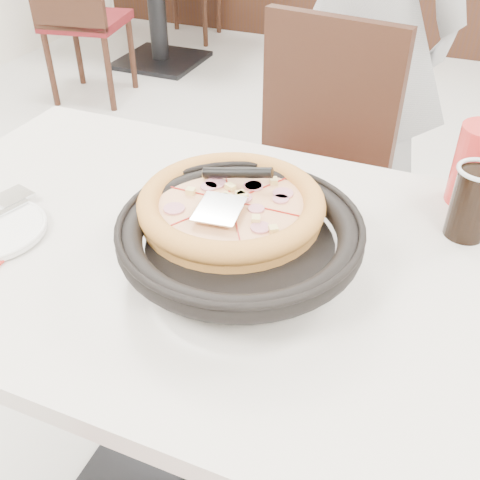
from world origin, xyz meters
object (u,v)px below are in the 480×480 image
at_px(pizza_pan, 240,244).
at_px(cola_glass, 472,205).
at_px(bg_table_left, 157,7).
at_px(pizza, 231,211).
at_px(bg_chair_left_near, 85,16).
at_px(main_table, 197,374).
at_px(chair_far, 294,200).
at_px(diner_person, 365,11).
at_px(red_cup, 479,166).

relative_size(pizza_pan, cola_glass, 2.44).
height_order(cola_glass, bg_table_left, cola_glass).
bearing_deg(pizza, bg_chair_left_near, 131.64).
xyz_separation_m(main_table, chair_far, (0.02, 0.61, 0.10)).
relative_size(cola_glass, bg_chair_left_near, 0.14).
xyz_separation_m(pizza_pan, bg_table_left, (-1.74, 2.73, -0.42)).
distance_m(cola_glass, bg_table_left, 3.28).
xyz_separation_m(cola_glass, bg_chair_left_near, (-2.15, 1.80, -0.34)).
height_order(pizza_pan, bg_table_left, pizza_pan).
xyz_separation_m(chair_far, diner_person, (0.04, 0.54, 0.40)).
xyz_separation_m(bg_table_left, bg_chair_left_near, (-0.07, -0.69, 0.10)).
distance_m(main_table, bg_table_left, 3.15).
bearing_deg(pizza, red_cup, 37.51).
xyz_separation_m(red_cup, bg_chair_left_near, (-2.15, 1.68, -0.35)).
distance_m(chair_far, bg_table_left, 2.65).
relative_size(main_table, diner_person, 0.68).
bearing_deg(bg_table_left, red_cup, -48.62).
distance_m(red_cup, bg_chair_left_near, 2.75).
distance_m(pizza, diner_person, 1.12).
bearing_deg(bg_chair_left_near, chair_far, -49.92).
relative_size(red_cup, diner_person, 0.09).
height_order(cola_glass, red_cup, red_cup).
relative_size(pizza_pan, bg_chair_left_near, 0.33).
distance_m(diner_person, bg_table_left, 2.34).
xyz_separation_m(red_cup, diner_person, (-0.41, 0.82, 0.05)).
height_order(pizza, bg_chair_left_near, bg_chair_left_near).
bearing_deg(chair_far, pizza_pan, 107.89).
bearing_deg(diner_person, red_cup, 126.77).
bearing_deg(bg_chair_left_near, pizza, -58.95).
height_order(chair_far, pizza, chair_far).
relative_size(cola_glass, diner_person, 0.07).
xyz_separation_m(diner_person, bg_chair_left_near, (-1.74, 0.86, -0.40)).
xyz_separation_m(chair_far, pizza, (0.05, -0.58, 0.34)).
distance_m(chair_far, bg_chair_left_near, 2.21).
bearing_deg(red_cup, bg_chair_left_near, 142.01).
relative_size(chair_far, bg_table_left, 0.79).
bearing_deg(red_cup, pizza, -142.49).
relative_size(pizza, red_cup, 1.99).
xyz_separation_m(pizza_pan, cola_glass, (0.35, 0.24, 0.02)).
xyz_separation_m(chair_far, cola_glass, (0.44, -0.41, 0.34)).
bearing_deg(chair_far, bg_table_left, -42.45).
distance_m(cola_glass, diner_person, 1.03).
height_order(main_table, pizza_pan, pizza_pan).
bearing_deg(chair_far, red_cup, 156.96).
bearing_deg(cola_glass, bg_chair_left_near, 140.00).
distance_m(red_cup, bg_table_left, 3.19).
height_order(main_table, red_cup, red_cup).
xyz_separation_m(main_table, bg_chair_left_near, (-1.69, 2.01, 0.10)).
height_order(bg_table_left, bg_chair_left_near, bg_chair_left_near).
height_order(pizza, cola_glass, cola_glass).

